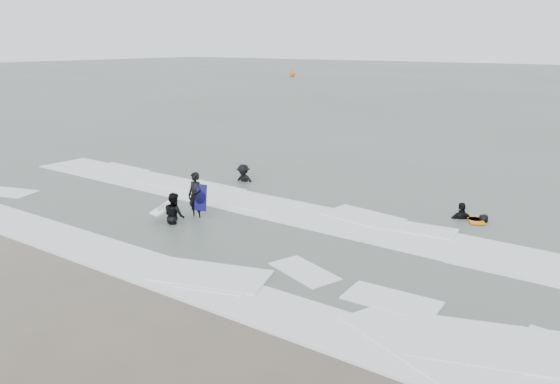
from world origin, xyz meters
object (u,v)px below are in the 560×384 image
Objects in this scene: surfer_breaker at (244,183)px; buoy at (292,75)px; surfer_right_near at (461,220)px; surfer_wading at (175,224)px; surfer_right_far at (483,223)px; surfer_centre at (196,218)px.

surfer_breaker is 77.67m from buoy.
surfer_right_near is 83.03m from buoy.
surfer_right_far is at bearing -126.03° from surfer_wading.
surfer_breaker is at bearing -56.00° from surfer_wading.
surfer_centre is 10.28m from surfer_right_far.
surfer_right_near is at bearing -4.77° from surfer_breaker.
surfer_centre is at bearing 0.17° from surfer_right_near.
buoy is (-42.54, 64.99, 0.42)m from surfer_breaker.
surfer_wading is at bearing -102.43° from surfer_centre.
surfer_breaker is at bearing 110.00° from surfer_centre.
surfer_wading is 1.03× the size of buoy.
buoy is (-44.49, 70.01, 0.42)m from surfer_centre.
surfer_breaker is at bearing -56.79° from buoy.
surfer_breaker reaches higher than surfer_right_far.
buoy is (-53.09, 64.37, 0.42)m from surfer_right_far.
surfer_centre is at bearing -83.89° from surfer_wading.
surfer_right_far is 83.44m from buoy.
surfer_centre is 9.62m from surfer_right_near.
surfer_centre is 0.91m from surfer_wading.
surfer_breaker is (-1.95, 5.02, 0.00)m from surfer_centre.
surfer_wading is 0.95× the size of surfer_right_near.
buoy reaches higher than surfer_wading.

